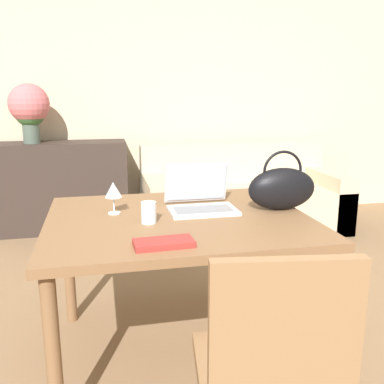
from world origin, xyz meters
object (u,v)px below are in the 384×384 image
flower_vase (29,108)px  drinking_glass (149,212)px  laptop (200,197)px  handbag (282,188)px  wine_glass (113,191)px  chair (271,368)px  couch (242,201)px

flower_vase → drinking_glass: bearing=-70.5°
laptop → handbag: handbag is taller
handbag → flower_vase: 2.72m
wine_glass → laptop: bearing=0.6°
chair → flower_vase: 3.40m
drinking_glass → chair: bearing=-71.7°
couch → flower_vase: bearing=172.0°
drinking_glass → handbag: 0.70m
couch → laptop: size_ratio=5.71×
laptop → wine_glass: (-0.44, -0.00, 0.05)m
handbag → wine_glass: bearing=173.0°
laptop → wine_glass: laptop is taller
flower_vase → couch: bearing=-8.0°
couch → handbag: (-0.46, -1.95, 0.58)m
wine_glass → handbag: handbag is taller
laptop → flower_vase: (-1.11, 2.12, 0.39)m
couch → drinking_glass: (-1.16, -2.04, 0.52)m
wine_glass → flower_vase: size_ratio=0.29×
wine_glass → handbag: 0.85m
wine_glass → drinking_glass: bearing=-51.4°
chair → laptop: bearing=97.2°
chair → couch: size_ratio=0.48×
chair → laptop: (0.01, 1.02, 0.29)m
laptop → drinking_glass: size_ratio=3.41×
handbag → drinking_glass: bearing=-172.9°
chair → drinking_glass: size_ratio=9.27×
wine_glass → flower_vase: 2.26m
couch → handbag: bearing=-103.3°
couch → wine_glass: (-1.31, -1.85, 0.58)m
wine_glass → flower_vase: (-0.67, 2.13, 0.33)m
chair → wine_glass: size_ratio=5.76×
chair → handbag: size_ratio=2.58×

